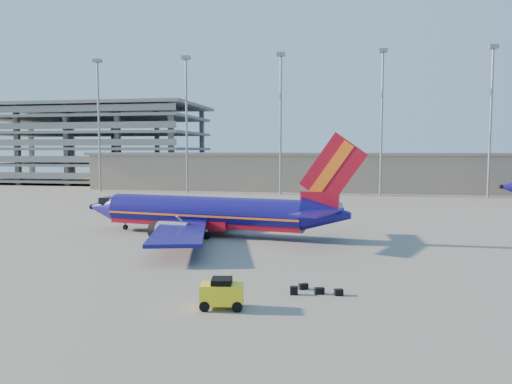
% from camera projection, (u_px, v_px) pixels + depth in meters
% --- Properties ---
extents(ground, '(220.00, 220.00, 0.00)m').
position_uv_depth(ground, '(269.00, 230.00, 56.62)').
color(ground, slate).
rests_on(ground, ground).
extents(terminal_building, '(122.00, 16.00, 8.50)m').
position_uv_depth(terminal_building, '(354.00, 171.00, 111.25)').
color(terminal_building, '#89725F').
rests_on(terminal_building, ground).
extents(parking_garage, '(62.00, 32.00, 21.40)m').
position_uv_depth(parking_garage, '(92.00, 141.00, 139.52)').
color(parking_garage, slate).
rests_on(parking_garage, ground).
extents(light_mast_row, '(101.60, 1.60, 28.65)m').
position_uv_depth(light_mast_row, '(330.00, 107.00, 99.31)').
color(light_mast_row, gray).
rests_on(light_mast_row, ground).
extents(aircraft_main, '(31.58, 30.15, 10.75)m').
position_uv_depth(aircraft_main, '(211.00, 214.00, 52.81)').
color(aircraft_main, navy).
rests_on(aircraft_main, ground).
extents(baggage_tug, '(2.63, 1.83, 1.74)m').
position_uv_depth(baggage_tug, '(222.00, 293.00, 28.33)').
color(baggage_tug, yellow).
rests_on(baggage_tug, ground).
extents(luggage_pile, '(3.32, 1.82, 0.52)m').
position_uv_depth(luggage_pile, '(313.00, 290.00, 31.35)').
color(luggage_pile, black).
rests_on(luggage_pile, ground).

